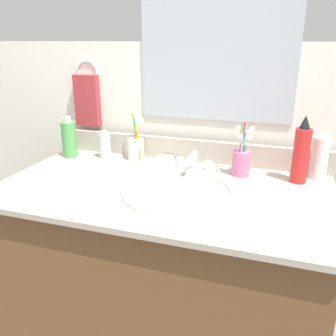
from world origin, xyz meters
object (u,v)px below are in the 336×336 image
(bottle_toner_green, at_px, (69,139))
(bottle_gel_clear, at_px, (105,145))
(cup_white_ceramic, at_px, (136,148))
(faucet, at_px, (194,165))
(bottle_lotion_white, at_px, (320,156))
(hand_towel, at_px, (87,101))
(soap_bar, at_px, (165,159))
(bottle_spray_red, at_px, (301,153))
(cup_pink, at_px, (241,161))

(bottle_toner_green, bearing_deg, bottle_gel_clear, 13.84)
(cup_white_ceramic, bearing_deg, bottle_gel_clear, -174.74)
(faucet, bearing_deg, bottle_lotion_white, 11.03)
(hand_towel, relative_size, soap_bar, 3.44)
(hand_towel, xyz_separation_m, bottle_toner_green, (-0.02, -0.13, -0.14))
(hand_towel, bearing_deg, cup_white_ceramic, -16.94)
(cup_white_ceramic, height_order, soap_bar, cup_white_ceramic)
(bottle_lotion_white, bearing_deg, bottle_toner_green, -176.37)
(bottle_toner_green, bearing_deg, bottle_spray_red, -0.08)
(hand_towel, xyz_separation_m, soap_bar, (0.38, -0.07, -0.21))
(faucet, distance_m, bottle_lotion_white, 0.45)
(hand_towel, relative_size, cup_white_ceramic, 1.16)
(bottle_lotion_white, height_order, soap_bar, bottle_lotion_white)
(bottle_spray_red, height_order, cup_pink, bottle_spray_red)
(faucet, distance_m, bottle_gel_clear, 0.41)
(faucet, bearing_deg, cup_pink, 8.46)
(bottle_toner_green, distance_m, cup_white_ceramic, 0.29)
(soap_bar, bearing_deg, cup_white_ceramic, -174.21)
(bottle_gel_clear, distance_m, cup_white_ceramic, 0.14)
(hand_towel, relative_size, cup_pink, 1.11)
(bottle_gel_clear, bearing_deg, cup_white_ceramic, 5.26)
(faucet, height_order, bottle_lotion_white, bottle_lotion_white)
(soap_bar, bearing_deg, cup_pink, -10.47)
(soap_bar, bearing_deg, bottle_lotion_white, 0.15)
(bottle_lotion_white, distance_m, cup_pink, 0.27)
(hand_towel, distance_m, bottle_gel_clear, 0.23)
(bottle_spray_red, distance_m, bottle_lotion_white, 0.09)
(faucet, relative_size, bottle_gel_clear, 1.38)
(faucet, relative_size, cup_pink, 0.81)
(bottle_spray_red, xyz_separation_m, soap_bar, (-0.52, 0.06, -0.10))
(cup_white_ceramic, xyz_separation_m, cup_pink, (0.44, -0.05, 0.00))
(bottle_spray_red, bearing_deg, bottle_lotion_white, 44.43)
(cup_white_ceramic, relative_size, soap_bar, 2.97)
(faucet, xyz_separation_m, bottle_toner_green, (-0.55, 0.02, 0.05))
(bottle_gel_clear, relative_size, cup_white_ceramic, 0.61)
(bottle_spray_red, xyz_separation_m, bottle_gel_clear, (-0.78, 0.04, -0.05))
(faucet, xyz_separation_m, cup_pink, (0.17, 0.03, 0.03))
(hand_towel, height_order, bottle_gel_clear, hand_towel)
(bottle_spray_red, distance_m, soap_bar, 0.53)
(cup_white_ceramic, height_order, cup_pink, cup_pink)
(faucet, relative_size, bottle_spray_red, 0.67)
(faucet, distance_m, cup_pink, 0.18)
(bottle_gel_clear, bearing_deg, soap_bar, 5.51)
(soap_bar, bearing_deg, bottle_toner_green, -171.43)
(cup_pink, bearing_deg, cup_white_ceramic, 174.00)
(bottle_spray_red, distance_m, bottle_toner_green, 0.92)
(bottle_gel_clear, bearing_deg, cup_pink, -3.31)
(bottle_lotion_white, xyz_separation_m, cup_pink, (-0.27, -0.06, -0.03))
(hand_towel, relative_size, bottle_spray_red, 0.93)
(hand_towel, bearing_deg, bottle_gel_clear, -36.67)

